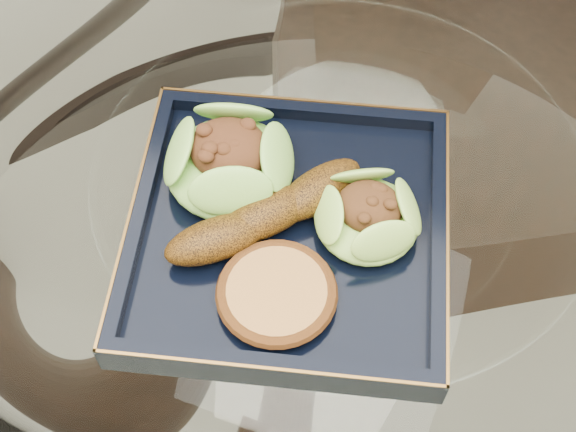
% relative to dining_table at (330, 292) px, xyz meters
% --- Properties ---
extents(dining_table, '(1.13, 1.13, 0.77)m').
position_rel_dining_table_xyz_m(dining_table, '(0.00, 0.00, 0.00)').
color(dining_table, white).
rests_on(dining_table, ground).
extents(dining_chair, '(0.50, 0.50, 0.90)m').
position_rel_dining_table_xyz_m(dining_chair, '(0.02, 0.47, -0.09)').
color(dining_chair, black).
rests_on(dining_chair, ground).
extents(navy_plate, '(0.32, 0.32, 0.02)m').
position_rel_dining_table_xyz_m(navy_plate, '(-0.03, -0.05, 0.17)').
color(navy_plate, black).
rests_on(navy_plate, dining_table).
extents(lettuce_wrap_left, '(0.12, 0.12, 0.04)m').
position_rel_dining_table_xyz_m(lettuce_wrap_left, '(-0.10, -0.01, 0.20)').
color(lettuce_wrap_left, '#5B9A2C').
rests_on(lettuce_wrap_left, navy_plate).
extents(lettuce_wrap_right, '(0.10, 0.10, 0.03)m').
position_rel_dining_table_xyz_m(lettuce_wrap_right, '(0.03, -0.03, 0.20)').
color(lettuce_wrap_right, '#70AB31').
rests_on(lettuce_wrap_right, navy_plate).
extents(roasted_plantain, '(0.15, 0.16, 0.03)m').
position_rel_dining_table_xyz_m(roasted_plantain, '(-0.05, -0.05, 0.20)').
color(roasted_plantain, '#5D3709').
rests_on(roasted_plantain, navy_plate).
extents(crumb_patty, '(0.11, 0.11, 0.02)m').
position_rel_dining_table_xyz_m(crumb_patty, '(-0.02, -0.12, 0.19)').
color(crumb_patty, '#C17B40').
rests_on(crumb_patty, navy_plate).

